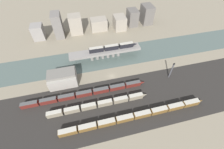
# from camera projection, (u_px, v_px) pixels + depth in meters

# --- Properties ---
(ground_plane) EXTENTS (400.00, 400.00, 0.00)m
(ground_plane) POSITION_uv_depth(u_px,v_px,m) (112.00, 76.00, 112.19)
(ground_plane) COLOR gray
(railbed_yard) EXTENTS (280.00, 42.00, 0.01)m
(railbed_yard) POSITION_uv_depth(u_px,v_px,m) (120.00, 103.00, 96.58)
(railbed_yard) COLOR #282623
(railbed_yard) RESTS_ON ground
(river_water) EXTENTS (320.00, 26.92, 0.01)m
(river_water) POSITION_uv_depth(u_px,v_px,m) (106.00, 57.00, 126.27)
(river_water) COLOR #4C5B56
(river_water) RESTS_ON ground
(bridge) EXTENTS (58.23, 8.44, 7.57)m
(bridge) POSITION_uv_depth(u_px,v_px,m) (105.00, 52.00, 121.96)
(bridge) COLOR gray
(bridge) RESTS_ON ground
(train_on_bridge) EXTENTS (40.18, 2.77, 4.15)m
(train_on_bridge) POSITION_uv_depth(u_px,v_px,m) (113.00, 47.00, 120.16)
(train_on_bridge) COLOR black
(train_on_bridge) RESTS_ON bridge
(train_yard_near) EXTENTS (90.11, 3.05, 4.01)m
(train_yard_near) POSITION_uv_depth(u_px,v_px,m) (135.00, 116.00, 88.48)
(train_yard_near) COLOR brown
(train_yard_near) RESTS_ON ground
(train_yard_mid) EXTENTS (63.96, 2.64, 3.97)m
(train_yard_mid) POSITION_uv_depth(u_px,v_px,m) (99.00, 104.00, 93.72)
(train_yard_mid) COLOR gray
(train_yard_mid) RESTS_ON ground
(train_yard_far) EXTENTS (82.73, 2.65, 3.75)m
(train_yard_far) POSITION_uv_depth(u_px,v_px,m) (86.00, 93.00, 99.44)
(train_yard_far) COLOR #5B1E19
(train_yard_far) RESTS_ON ground
(warehouse_building) EXTENTS (19.12, 13.47, 10.11)m
(warehouse_building) POSITION_uv_depth(u_px,v_px,m) (63.00, 78.00, 104.69)
(warehouse_building) COLOR #9E998E
(warehouse_building) RESTS_ON ground
(signal_tower) EXTENTS (1.00, 0.97, 14.00)m
(signal_tower) POSITION_uv_depth(u_px,v_px,m) (171.00, 71.00, 106.53)
(signal_tower) COLOR #4C4C51
(signal_tower) RESTS_ON ground
(city_block_far_left) EXTENTS (10.31, 11.27, 13.65)m
(city_block_far_left) POSITION_uv_depth(u_px,v_px,m) (38.00, 32.00, 140.10)
(city_block_far_left) COLOR gray
(city_block_far_left) RESTS_ON ground
(city_block_left) EXTENTS (8.15, 13.87, 22.70)m
(city_block_left) POSITION_uv_depth(u_px,v_px,m) (58.00, 25.00, 139.31)
(city_block_left) COLOR slate
(city_block_left) RESTS_ON ground
(city_block_center) EXTENTS (11.91, 11.40, 18.04)m
(city_block_center) POSITION_uv_depth(u_px,v_px,m) (76.00, 24.00, 144.92)
(city_block_center) COLOR gray
(city_block_center) RESTS_ON ground
(city_block_right) EXTENTS (16.01, 11.55, 11.35)m
(city_block_right) POSITION_uv_depth(u_px,v_px,m) (99.00, 24.00, 151.52)
(city_block_right) COLOR gray
(city_block_right) RESTS_ON ground
(city_block_far_right) EXTENTS (11.26, 14.01, 13.27)m
(city_block_far_right) POSITION_uv_depth(u_px,v_px,m) (120.00, 23.00, 151.94)
(city_block_far_right) COLOR gray
(city_block_far_right) RESTS_ON ground
(city_block_tall) EXTENTS (9.67, 13.20, 16.29)m
(city_block_tall) POSITION_uv_depth(u_px,v_px,m) (132.00, 18.00, 155.86)
(city_block_tall) COLOR #605B56
(city_block_tall) RESTS_ON ground
(city_block_low) EXTENTS (10.36, 15.02, 18.61)m
(city_block_low) POSITION_uv_depth(u_px,v_px,m) (147.00, 14.00, 158.21)
(city_block_low) COLOR #605B56
(city_block_low) RESTS_ON ground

